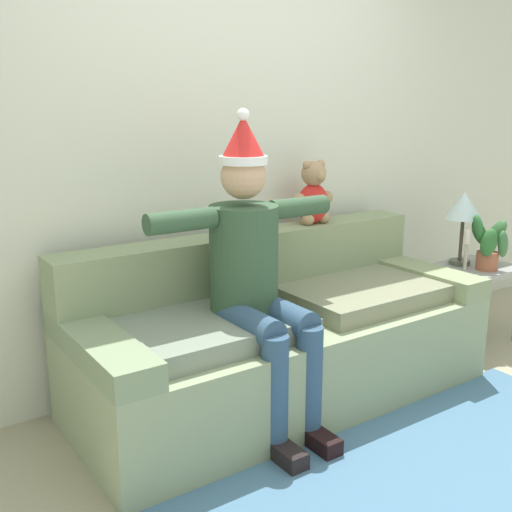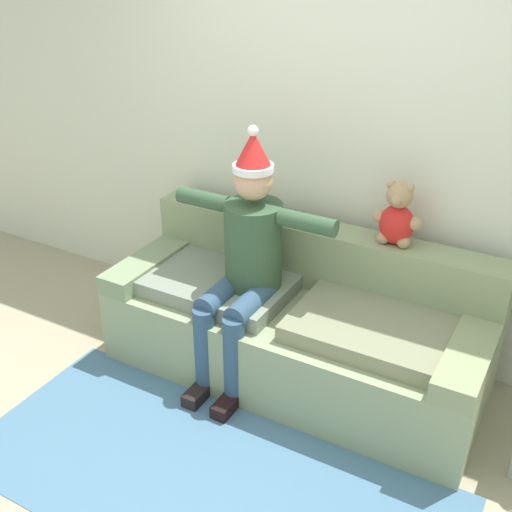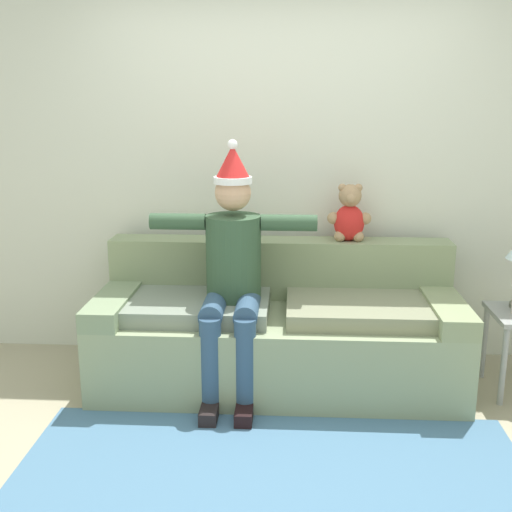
% 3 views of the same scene
% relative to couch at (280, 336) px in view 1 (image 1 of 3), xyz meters
% --- Properties ---
extents(ground_plane, '(10.00, 10.00, 0.00)m').
position_rel_couch_xyz_m(ground_plane, '(0.00, -1.01, -0.34)').
color(ground_plane, tan).
extents(back_wall, '(7.00, 0.10, 2.70)m').
position_rel_couch_xyz_m(back_wall, '(0.00, 0.54, 1.01)').
color(back_wall, silver).
rests_on(back_wall, ground_plane).
extents(couch, '(2.28, 0.92, 0.87)m').
position_rel_couch_xyz_m(couch, '(0.00, 0.00, 0.00)').
color(couch, gray).
rests_on(couch, ground_plane).
extents(person_seated, '(1.02, 0.77, 1.56)m').
position_rel_couch_xyz_m(person_seated, '(-0.28, -0.17, 0.46)').
color(person_seated, '#324F35').
rests_on(person_seated, ground_plane).
extents(teddy_bear, '(0.29, 0.17, 0.38)m').
position_rel_couch_xyz_m(teddy_bear, '(0.46, 0.29, 0.70)').
color(teddy_bear, red).
rests_on(teddy_bear, couch).
extents(side_table, '(0.51, 0.45, 0.52)m').
position_rel_couch_xyz_m(side_table, '(1.57, -0.09, 0.09)').
color(side_table, '#949896').
rests_on(side_table, ground_plane).
extents(table_lamp, '(0.24, 0.24, 0.49)m').
position_rel_couch_xyz_m(table_lamp, '(1.52, 0.00, 0.56)').
color(table_lamp, '#4D5143').
rests_on(table_lamp, side_table).
extents(potted_plant, '(0.26, 0.27, 0.37)m').
position_rel_couch_xyz_m(potted_plant, '(1.55, -0.18, 0.35)').
color(potted_plant, '#A1593C').
rests_on(potted_plant, side_table).
extents(candle_tall, '(0.04, 0.04, 0.27)m').
position_rel_couch_xyz_m(candle_tall, '(1.43, -0.11, 0.35)').
color(candle_tall, beige).
rests_on(candle_tall, side_table).
extents(area_rug, '(2.55, 1.15, 0.01)m').
position_rel_couch_xyz_m(area_rug, '(0.00, -1.06, -0.34)').
color(area_rug, teal).
rests_on(area_rug, ground_plane).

